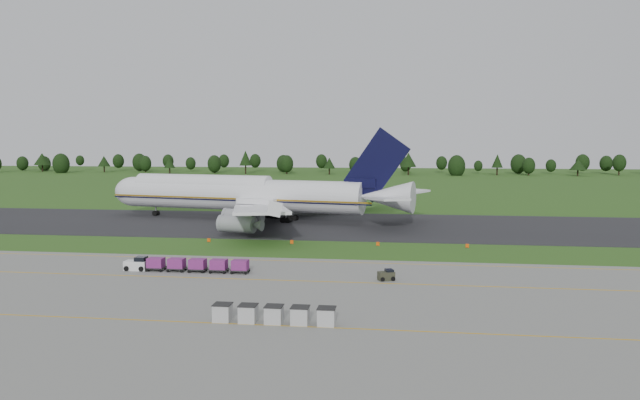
# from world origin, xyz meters

# --- Properties ---
(ground) EXTENTS (600.00, 600.00, 0.00)m
(ground) POSITION_xyz_m (0.00, 0.00, 0.00)
(ground) COLOR #285018
(ground) RESTS_ON ground
(apron) EXTENTS (300.00, 52.00, 0.06)m
(apron) POSITION_xyz_m (0.00, -34.00, 0.03)
(apron) COLOR slate
(apron) RESTS_ON ground
(taxiway) EXTENTS (300.00, 40.00, 0.08)m
(taxiway) POSITION_xyz_m (0.00, 28.00, 0.04)
(taxiway) COLOR black
(taxiway) RESTS_ON ground
(apron_markings) EXTENTS (300.00, 30.20, 0.01)m
(apron_markings) POSITION_xyz_m (0.00, -26.98, 0.06)
(apron_markings) COLOR #CC930C
(apron_markings) RESTS_ON apron
(tree_line) EXTENTS (529.56, 22.93, 11.92)m
(tree_line) POSITION_xyz_m (-11.64, 219.88, 5.88)
(tree_line) COLOR black
(tree_line) RESTS_ON ground
(aircraft) EXTENTS (68.73, 65.44, 19.22)m
(aircraft) POSITION_xyz_m (-14.94, 33.60, 5.49)
(aircraft) COLOR white
(aircraft) RESTS_ON ground
(baggage_train) EXTENTS (16.19, 1.72, 1.65)m
(baggage_train) POSITION_xyz_m (-9.53, -18.72, 0.95)
(baggage_train) COLOR silver
(baggage_train) RESTS_ON apron
(utility_cart) EXTENTS (2.16, 1.75, 1.03)m
(utility_cart) POSITION_xyz_m (15.90, -20.32, 0.56)
(utility_cart) COLOR #2F3122
(utility_cart) RESTS_ON apron
(uld_row) EXTENTS (11.24, 1.64, 1.62)m
(uld_row) POSITION_xyz_m (6.34, -39.29, 0.87)
(uld_row) COLOR #ADADAD
(uld_row) RESTS_ON apron
(edge_markers) EXTENTS (42.08, 0.30, 0.60)m
(edge_markers) POSITION_xyz_m (6.93, 4.60, 0.27)
(edge_markers) COLOR #ED4D07
(edge_markers) RESTS_ON ground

